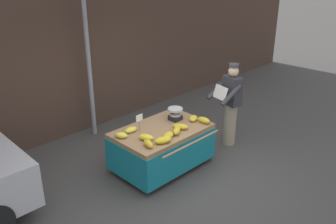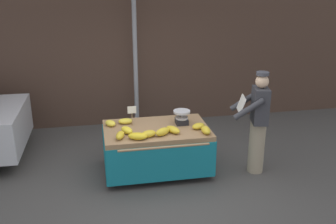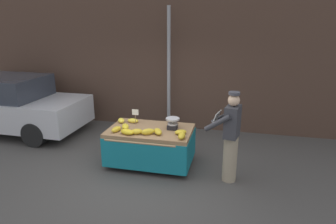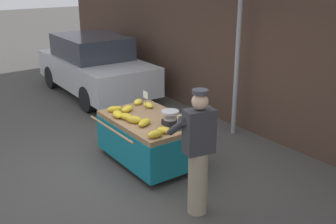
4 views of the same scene
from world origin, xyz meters
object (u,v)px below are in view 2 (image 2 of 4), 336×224
Objects in this scene: banana_bunch_1 at (125,121)px; banana_bunch_2 at (198,126)px; vendor_person at (258,123)px; banana_bunch_3 at (163,132)px; banana_bunch_8 at (127,130)px; banana_bunch_4 at (110,123)px; banana_bunch_9 at (138,136)px; street_pole at (135,53)px; weighing_scale at (182,117)px; price_sign at (132,112)px; banana_cart at (156,140)px; banana_bunch_7 at (149,134)px; banana_bunch_5 at (206,130)px; banana_bunch_0 at (173,130)px; banana_bunch_6 at (120,135)px.

banana_bunch_1 is 1.22m from banana_bunch_2.
vendor_person is (0.95, -0.15, 0.05)m from banana_bunch_2.
vendor_person reaches higher than banana_bunch_3.
vendor_person reaches higher than banana_bunch_8.
vendor_person is (2.34, -0.54, 0.04)m from banana_bunch_4.
banana_bunch_2 is 1.04m from banana_bunch_9.
street_pole is 12.10× the size of banana_bunch_3.
banana_bunch_8 is at bearing 178.66° from banana_bunch_2.
weighing_scale is at bearing 160.94° from vendor_person.
price_sign is at bearing 130.80° from banana_bunch_3.
price_sign is at bearing 155.85° from banana_cart.
street_pole is 13.94× the size of banana_bunch_7.
banana_cart is at bearing -31.16° from banana_bunch_1.
banana_bunch_7 is at bearing 178.12° from banana_bunch_5.
banana_bunch_9 is (-0.40, -0.08, -0.01)m from banana_bunch_3.
banana_bunch_9 is (-0.58, -0.16, 0.00)m from banana_bunch_0.
banana_bunch_3 reaches higher than banana_cart.
weighing_scale reaches higher than banana_bunch_3.
banana_bunch_1 is (-0.10, 0.12, -0.20)m from price_sign.
banana_cart is 0.56m from weighing_scale.
banana_bunch_6 is 0.86× the size of banana_bunch_9.
banana_bunch_0 is 1.08× the size of banana_bunch_3.
banana_bunch_1 is 0.14× the size of vendor_person.
banana_bunch_0 is 1.25× the size of banana_bunch_7.
weighing_scale reaches higher than banana_bunch_1.
vendor_person is at bearing 4.21° from banana_bunch_5.
banana_bunch_2 is 0.92× the size of banana_bunch_8.
banana_bunch_0 is 1.36× the size of banana_bunch_4.
banana_cart is 0.42m from banana_bunch_0.
banana_bunch_7 is at bearing -167.75° from banana_bunch_2.
banana_bunch_6 reaches higher than banana_bunch_4.
banana_bunch_5 reaches higher than banana_bunch_4.
banana_bunch_5 is at bearing -71.39° from street_pole.
street_pole is at bearing 81.44° from price_sign.
vendor_person reaches higher than banana_bunch_6.
banana_cart is 6.85× the size of banana_bunch_6.
street_pole reaches higher than banana_bunch_5.
weighing_scale is at bearing 130.08° from banana_bunch_2.
banana_bunch_1 is 1.11× the size of banana_bunch_4.
banana_bunch_8 is at bearing 57.32° from banana_bunch_6.
banana_bunch_2 is 1.01× the size of banana_bunch_7.
banana_bunch_5 is 1.24m from banana_bunch_8.
price_sign reaches higher than banana_bunch_8.
price_sign is (-0.37, 0.17, 0.46)m from banana_cart.
banana_bunch_6 reaches higher than banana_cart.
banana_bunch_4 is 0.74× the size of banana_bunch_9.
banana_bunch_1 is at bearing 158.54° from banana_bunch_2.
weighing_scale reaches higher than banana_bunch_4.
banana_bunch_4 is 0.83× the size of banana_bunch_8.
banana_bunch_3 is 0.68m from banana_bunch_5.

